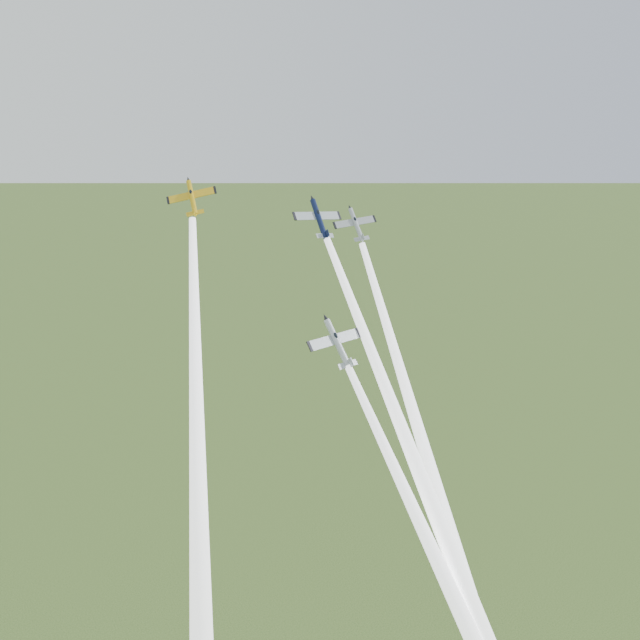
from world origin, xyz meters
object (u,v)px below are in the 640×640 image
(plane_yellow, at_px, (192,198))
(plane_navy, at_px, (319,219))
(plane_silver_low, at_px, (337,343))
(plane_silver_right, at_px, (356,224))

(plane_yellow, height_order, plane_navy, plane_yellow)
(plane_yellow, xyz_separation_m, plane_silver_low, (12.46, -18.11, -16.91))
(plane_silver_low, bearing_deg, plane_navy, 61.26)
(plane_navy, xyz_separation_m, plane_silver_right, (7.90, 3.70, -1.99))
(plane_yellow, distance_m, plane_silver_right, 24.45)
(plane_yellow, height_order, plane_silver_right, plane_yellow)
(plane_yellow, xyz_separation_m, plane_navy, (15.90, -6.01, -3.10))
(plane_silver_right, bearing_deg, plane_yellow, 177.93)
(plane_yellow, xyz_separation_m, plane_silver_right, (23.80, -2.31, -5.09))
(plane_yellow, distance_m, plane_navy, 17.27)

